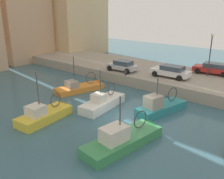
{
  "coord_description": "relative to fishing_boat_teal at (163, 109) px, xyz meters",
  "views": [
    {
      "loc": [
        -15.4,
        -10.85,
        8.93
      ],
      "look_at": [
        2.24,
        3.84,
        1.2
      ],
      "focal_mm": 40.15,
      "sensor_mm": 36.0,
      "label": 1
    }
  ],
  "objects": [
    {
      "name": "parked_car_white",
      "position": [
        6.67,
        2.79,
        1.73
      ],
      "size": [
        2.1,
        4.42,
        1.35
      ],
      "color": "silver",
      "rests_on": "quay_wall"
    },
    {
      "name": "fishing_boat_white",
      "position": [
        -2.45,
        4.71,
        -0.07
      ],
      "size": [
        5.98,
        2.24,
        4.43
      ],
      "color": "white",
      "rests_on": "ground"
    },
    {
      "name": "fishing_boat_green",
      "position": [
        -6.49,
        -0.81,
        -0.02
      ],
      "size": [
        7.04,
        2.78,
        4.46
      ],
      "color": "#388951",
      "rests_on": "ground"
    },
    {
      "name": "quay_streetlamp",
      "position": [
        9.79,
        -0.27,
        4.28
      ],
      "size": [
        0.36,
        0.36,
        4.83
      ],
      "color": "#38383D",
      "rests_on": "quay_wall"
    },
    {
      "name": "fishing_boat_teal",
      "position": [
        0.0,
        0.0,
        0.0
      ],
      "size": [
        5.99,
        2.77,
        3.93
      ],
      "color": "teal",
      "rests_on": "ground"
    },
    {
      "name": "water_surface",
      "position": [
        -3.21,
        1.23,
        -0.17
      ],
      "size": [
        80.0,
        80.0,
        0.0
      ],
      "primitive_type": "plane",
      "color": "#386070",
      "rests_on": "ground"
    },
    {
      "name": "fishing_boat_yellow",
      "position": [
        -7.49,
        6.58,
        -0.04
      ],
      "size": [
        5.6,
        2.24,
        5.03
      ],
      "color": "gold",
      "rests_on": "ground"
    },
    {
      "name": "fishing_boat_orange",
      "position": [
        -0.49,
        9.69,
        -0.07
      ],
      "size": [
        6.32,
        3.29,
        4.76
      ],
      "color": "orange",
      "rests_on": "ground"
    },
    {
      "name": "parked_car_silver",
      "position": [
        5.44,
        8.74,
        1.71
      ],
      "size": [
        2.09,
        3.9,
        1.31
      ],
      "color": "#B7B7BC",
      "rests_on": "quay_wall"
    },
    {
      "name": "mooring_bollard_mid",
      "position": [
        4.14,
        7.23,
        1.3
      ],
      "size": [
        0.28,
        0.28,
        0.55
      ],
      "primitive_type": "cylinder",
      "color": "#2D2D33",
      "rests_on": "quay_wall"
    },
    {
      "name": "quay_wall",
      "position": [
        8.29,
        1.23,
        0.43
      ],
      "size": [
        9.0,
        56.0,
        1.2
      ],
      "primitive_type": "cube",
      "color": "#9E9384",
      "rests_on": "ground"
    },
    {
      "name": "parked_car_red",
      "position": [
        11.15,
        -0.37,
        1.71
      ],
      "size": [
        2.29,
        4.47,
        1.31
      ],
      "color": "red",
      "rests_on": "quay_wall"
    }
  ]
}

